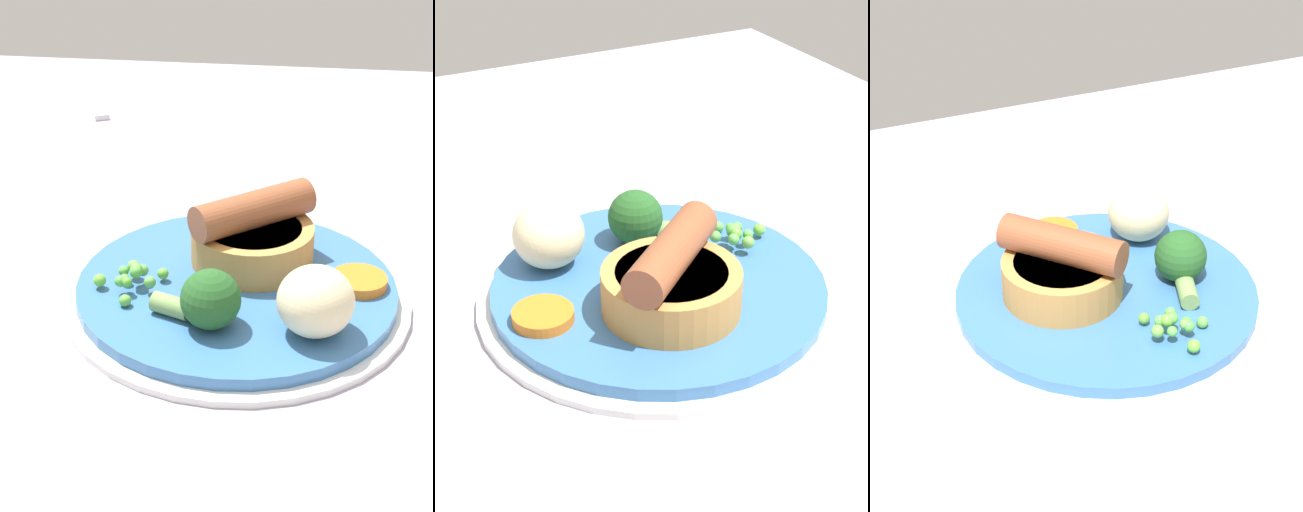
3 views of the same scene
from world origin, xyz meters
TOP-DOWN VIEW (x-y plane):
  - dining_table at (0.00, 0.00)cm, footprint 110.00×80.00cm
  - dinner_plate at (3.23, 1.05)cm, footprint 24.58×24.58cm
  - sausage_pudding at (0.17, 1.84)cm, footprint 8.96×8.96cm
  - pea_pile at (4.98, -6.06)cm, footprint 4.59×5.04cm
  - broccoli_floret_near at (8.79, -0.55)cm, footprint 4.02×5.86cm
  - potato_chunk_0 at (8.74, 6.67)cm, footprint 6.70×6.71cm
  - carrot_slice_0 at (2.52, 9.61)cm, footprint 5.45×5.45cm

SIDE VIEW (x-z plane):
  - dining_table at x=0.00cm, z-range 0.00..3.00cm
  - dinner_plate at x=3.23cm, z-range 2.87..4.27cm
  - carrot_slice_0 at x=2.52cm, z-range 4.40..5.15cm
  - pea_pile at x=4.98cm, z-range 4.46..6.23cm
  - broccoli_floret_near at x=8.79cm, z-range 4.30..8.28cm
  - sausage_pudding at x=0.17cm, z-range 3.72..9.27cm
  - potato_chunk_0 at x=8.74cm, z-range 4.40..9.03cm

